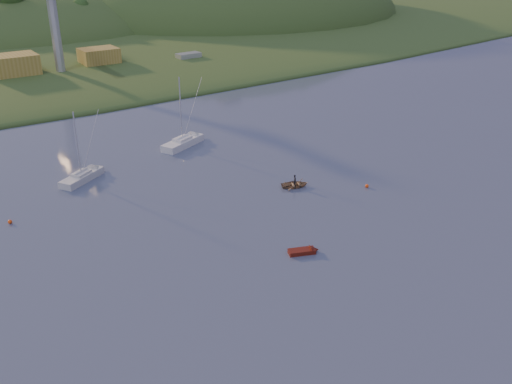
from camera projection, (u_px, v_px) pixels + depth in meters
shore_slope at (8, 54)px, 168.40m from camera, size 640.00×150.00×7.00m
hill_center at (7, 31)px, 207.31m from camera, size 140.00×120.00×36.00m
hill_right at (227, 18)px, 240.02m from camera, size 150.00×130.00×60.00m
wharf at (72, 75)px, 138.25m from camera, size 42.00×16.00×2.40m
shed_west at (12, 65)px, 130.79m from camera, size 11.00×8.00×4.80m
shed_east at (99, 56)px, 142.57m from camera, size 9.00×7.00×4.00m
dock_crane at (54, 8)px, 127.40m from camera, size 3.20×28.00×20.30m
sailboat_near at (82, 176)px, 81.49m from camera, size 7.42×5.76×10.21m
sailboat_far at (183, 142)px, 94.73m from camera, size 8.70×5.75×11.66m
canoe at (295, 184)px, 79.60m from camera, size 4.52×3.91×0.79m
paddler at (295, 182)px, 79.44m from camera, size 0.57×0.68×1.60m
red_tender at (308, 251)px, 63.21m from camera, size 3.68×2.37×1.19m
work_vessel at (189, 62)px, 150.70m from camera, size 15.02×5.97×3.80m
buoy_0 at (367, 186)px, 79.48m from camera, size 0.50×0.50×0.50m
buoy_1 at (10, 222)px, 69.57m from camera, size 0.50×0.50×0.50m
buoy_2 at (67, 184)px, 79.93m from camera, size 0.50×0.50×0.50m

